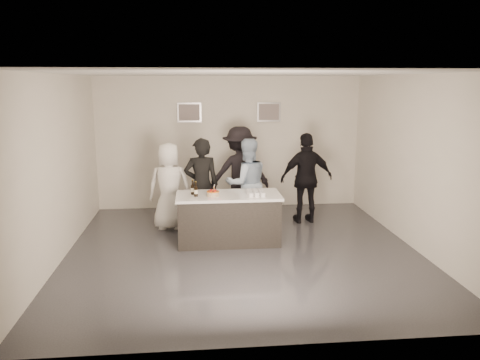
{
  "coord_description": "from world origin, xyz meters",
  "views": [
    {
      "loc": [
        -0.79,
        -7.63,
        2.86
      ],
      "look_at": [
        0.0,
        0.5,
        1.15
      ],
      "focal_mm": 35.0,
      "sensor_mm": 36.0,
      "label": 1
    }
  ],
  "objects_px": {
    "cake": "(213,194)",
    "person_main_black": "(202,185)",
    "person_guest_back": "(240,173)",
    "person_main_blue": "(247,183)",
    "beer_bottle_b": "(196,189)",
    "bar_counter": "(229,218)",
    "beer_bottle_a": "(193,187)",
    "person_guest_left": "(169,186)",
    "person_guest_right": "(307,178)"
  },
  "relations": [
    {
      "from": "cake",
      "to": "person_main_black",
      "type": "distance_m",
      "value": 0.84
    },
    {
      "from": "cake",
      "to": "person_guest_back",
      "type": "height_order",
      "value": "person_guest_back"
    },
    {
      "from": "person_main_blue",
      "to": "beer_bottle_b",
      "type": "bearing_deg",
      "value": 34.78
    },
    {
      "from": "bar_counter",
      "to": "beer_bottle_a",
      "type": "xyz_separation_m",
      "value": [
        -0.64,
        0.06,
        0.58
      ]
    },
    {
      "from": "beer_bottle_a",
      "to": "person_main_black",
      "type": "xyz_separation_m",
      "value": [
        0.17,
        0.66,
        -0.11
      ]
    },
    {
      "from": "beer_bottle_b",
      "to": "person_guest_left",
      "type": "distance_m",
      "value": 1.17
    },
    {
      "from": "bar_counter",
      "to": "person_main_blue",
      "type": "bearing_deg",
      "value": 64.35
    },
    {
      "from": "person_main_blue",
      "to": "beer_bottle_a",
      "type": "bearing_deg",
      "value": 28.43
    },
    {
      "from": "cake",
      "to": "person_main_blue",
      "type": "distance_m",
      "value": 1.23
    },
    {
      "from": "cake",
      "to": "person_guest_back",
      "type": "relative_size",
      "value": 0.11
    },
    {
      "from": "cake",
      "to": "person_guest_right",
      "type": "xyz_separation_m",
      "value": [
        1.97,
        1.22,
        -0.01
      ]
    },
    {
      "from": "beer_bottle_b",
      "to": "person_main_black",
      "type": "distance_m",
      "value": 0.83
    },
    {
      "from": "person_guest_left",
      "to": "person_guest_right",
      "type": "xyz_separation_m",
      "value": [
        2.78,
        0.18,
        0.07
      ]
    },
    {
      "from": "person_guest_left",
      "to": "person_guest_right",
      "type": "distance_m",
      "value": 2.79
    },
    {
      "from": "bar_counter",
      "to": "person_guest_back",
      "type": "bearing_deg",
      "value": 77.49
    },
    {
      "from": "beer_bottle_b",
      "to": "person_guest_back",
      "type": "bearing_deg",
      "value": 61.38
    },
    {
      "from": "person_main_black",
      "to": "person_guest_right",
      "type": "distance_m",
      "value": 2.2
    },
    {
      "from": "person_main_black",
      "to": "person_guest_back",
      "type": "height_order",
      "value": "person_guest_back"
    },
    {
      "from": "bar_counter",
      "to": "cake",
      "type": "height_order",
      "value": "cake"
    },
    {
      "from": "beer_bottle_b",
      "to": "person_guest_right",
      "type": "relative_size",
      "value": 0.14
    },
    {
      "from": "beer_bottle_a",
      "to": "person_main_black",
      "type": "relative_size",
      "value": 0.14
    },
    {
      "from": "cake",
      "to": "person_main_black",
      "type": "relative_size",
      "value": 0.12
    },
    {
      "from": "person_main_black",
      "to": "beer_bottle_a",
      "type": "bearing_deg",
      "value": 70.85
    },
    {
      "from": "beer_bottle_a",
      "to": "person_main_black",
      "type": "bearing_deg",
      "value": 75.76
    },
    {
      "from": "bar_counter",
      "to": "person_main_blue",
      "type": "height_order",
      "value": "person_main_blue"
    },
    {
      "from": "person_main_blue",
      "to": "person_guest_right",
      "type": "distance_m",
      "value": 1.27
    },
    {
      "from": "cake",
      "to": "person_guest_right",
      "type": "relative_size",
      "value": 0.12
    },
    {
      "from": "beer_bottle_a",
      "to": "person_main_blue",
      "type": "height_order",
      "value": "person_main_blue"
    },
    {
      "from": "person_main_blue",
      "to": "cake",
      "type": "bearing_deg",
      "value": 44.56
    },
    {
      "from": "beer_bottle_b",
      "to": "person_guest_right",
      "type": "xyz_separation_m",
      "value": [
        2.27,
        1.22,
        -0.1
      ]
    },
    {
      "from": "person_main_black",
      "to": "person_guest_back",
      "type": "relative_size",
      "value": 0.94
    },
    {
      "from": "beer_bottle_a",
      "to": "person_main_blue",
      "type": "xyz_separation_m",
      "value": [
        1.07,
        0.85,
        -0.14
      ]
    },
    {
      "from": "bar_counter",
      "to": "beer_bottle_b",
      "type": "bearing_deg",
      "value": -170.1
    },
    {
      "from": "bar_counter",
      "to": "beer_bottle_a",
      "type": "height_order",
      "value": "beer_bottle_a"
    },
    {
      "from": "person_guest_left",
      "to": "person_main_black",
      "type": "bearing_deg",
      "value": 164.91
    },
    {
      "from": "beer_bottle_a",
      "to": "beer_bottle_b",
      "type": "relative_size",
      "value": 1.0
    },
    {
      "from": "person_guest_right",
      "to": "person_guest_left",
      "type": "bearing_deg",
      "value": -1.6
    },
    {
      "from": "person_guest_right",
      "to": "bar_counter",
      "type": "bearing_deg",
      "value": 28.21
    },
    {
      "from": "beer_bottle_b",
      "to": "person_guest_back",
      "type": "height_order",
      "value": "person_guest_back"
    },
    {
      "from": "bar_counter",
      "to": "cake",
      "type": "xyz_separation_m",
      "value": [
        -0.28,
        -0.1,
        0.49
      ]
    },
    {
      "from": "person_main_black",
      "to": "person_guest_back",
      "type": "xyz_separation_m",
      "value": [
        0.83,
        0.9,
        0.06
      ]
    },
    {
      "from": "person_guest_left",
      "to": "person_guest_back",
      "type": "relative_size",
      "value": 0.88
    },
    {
      "from": "person_main_black",
      "to": "person_guest_left",
      "type": "distance_m",
      "value": 0.67
    },
    {
      "from": "person_main_blue",
      "to": "person_main_black",
      "type": "bearing_deg",
      "value": 1.84
    },
    {
      "from": "person_guest_right",
      "to": "person_guest_back",
      "type": "height_order",
      "value": "person_guest_back"
    },
    {
      "from": "person_guest_left",
      "to": "person_guest_back",
      "type": "distance_m",
      "value": 1.61
    },
    {
      "from": "bar_counter",
      "to": "person_guest_right",
      "type": "relative_size",
      "value": 1.0
    },
    {
      "from": "bar_counter",
      "to": "beer_bottle_a",
      "type": "distance_m",
      "value": 0.86
    },
    {
      "from": "beer_bottle_a",
      "to": "person_guest_left",
      "type": "relative_size",
      "value": 0.15
    },
    {
      "from": "beer_bottle_a",
      "to": "person_guest_back",
      "type": "height_order",
      "value": "person_guest_back"
    }
  ]
}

